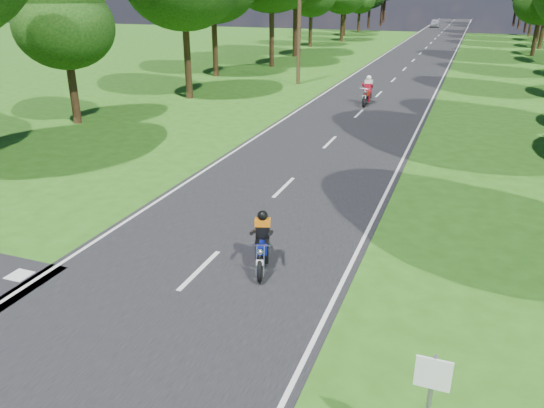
% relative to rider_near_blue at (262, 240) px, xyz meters
% --- Properties ---
extents(ground, '(160.00, 160.00, 0.00)m').
position_rel_rider_near_blue_xyz_m(ground, '(-1.33, -2.69, -0.71)').
color(ground, '#285613').
rests_on(ground, ground).
extents(main_road, '(7.00, 140.00, 0.02)m').
position_rel_rider_near_blue_xyz_m(main_road, '(-1.33, 47.31, -0.70)').
color(main_road, black).
rests_on(main_road, ground).
extents(road_markings, '(7.40, 140.00, 0.01)m').
position_rel_rider_near_blue_xyz_m(road_markings, '(-1.47, 45.43, -0.69)').
color(road_markings, silver).
rests_on(road_markings, main_road).
extents(telegraph_pole, '(1.20, 0.26, 8.00)m').
position_rel_rider_near_blue_xyz_m(telegraph_pole, '(-7.33, 25.31, 3.36)').
color(telegraph_pole, '#382616').
rests_on(telegraph_pole, ground).
extents(road_sign, '(0.45, 0.07, 2.00)m').
position_rel_rider_near_blue_xyz_m(road_sign, '(4.17, -4.71, 0.63)').
color(road_sign, slate).
rests_on(road_sign, ground).
extents(rider_near_blue, '(1.02, 1.75, 1.38)m').
position_rel_rider_near_blue_xyz_m(rider_near_blue, '(0.00, 0.00, 0.00)').
color(rider_near_blue, '#0D1B96').
rests_on(rider_near_blue, main_road).
extents(rider_far_red, '(0.66, 1.95, 1.62)m').
position_rel_rider_near_blue_xyz_m(rider_far_red, '(-1.42, 19.86, 0.12)').
color(rider_far_red, '#9C250C').
rests_on(rider_far_red, main_road).
extents(distant_car, '(2.03, 4.31, 1.42)m').
position_rel_rider_near_blue_xyz_m(distant_car, '(-3.32, 88.25, 0.02)').
color(distant_car, silver).
rests_on(distant_car, main_road).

